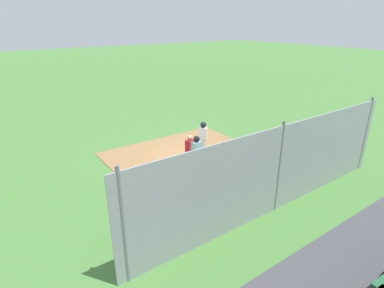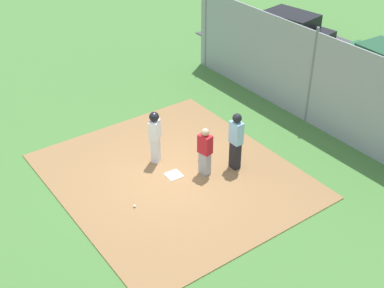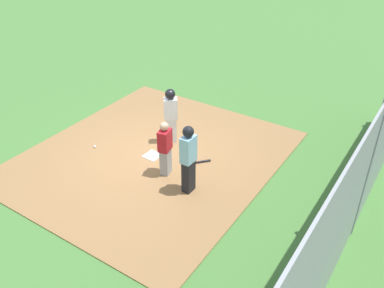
{
  "view_description": "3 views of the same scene",
  "coord_description": "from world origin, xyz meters",
  "px_view_note": "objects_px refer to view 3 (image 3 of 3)",
  "views": [
    {
      "loc": [
        -7.94,
        -11.55,
        6.37
      ],
      "look_at": [
        -0.08,
        -0.46,
        0.93
      ],
      "focal_mm": 29.05,
      "sensor_mm": 36.0,
      "label": 1
    },
    {
      "loc": [
        -10.08,
        6.64,
        8.86
      ],
      "look_at": [
        -0.13,
        -0.56,
        0.97
      ],
      "focal_mm": 47.98,
      "sensor_mm": 36.0,
      "label": 2
    },
    {
      "loc": [
        -7.51,
        -6.25,
        6.48
      ],
      "look_at": [
        0.36,
        -1.09,
        0.61
      ],
      "focal_mm": 38.87,
      "sensor_mm": 36.0,
      "label": 3
    }
  ],
  "objects_px": {
    "home_plate": "(153,156)",
    "catcher": "(165,148)",
    "baseball_bat": "(197,162)",
    "baseball": "(95,147)",
    "runner": "(171,112)",
    "umpire": "(188,158)"
  },
  "relations": [
    {
      "from": "baseball_bat",
      "to": "runner",
      "type": "bearing_deg",
      "value": -72.12
    },
    {
      "from": "baseball",
      "to": "runner",
      "type": "bearing_deg",
      "value": -47.35
    },
    {
      "from": "runner",
      "to": "baseball",
      "type": "height_order",
      "value": "runner"
    },
    {
      "from": "runner",
      "to": "baseball",
      "type": "xyz_separation_m",
      "value": [
        -1.51,
        1.64,
        -0.93
      ]
    },
    {
      "from": "home_plate",
      "to": "runner",
      "type": "distance_m",
      "value": 1.34
    },
    {
      "from": "catcher",
      "to": "baseball_bat",
      "type": "xyz_separation_m",
      "value": [
        0.82,
        -0.45,
        -0.75
      ]
    },
    {
      "from": "umpire",
      "to": "runner",
      "type": "relative_size",
      "value": 1.08
    },
    {
      "from": "catcher",
      "to": "baseball_bat",
      "type": "bearing_deg",
      "value": -130.71
    },
    {
      "from": "home_plate",
      "to": "catcher",
      "type": "height_order",
      "value": "catcher"
    },
    {
      "from": "baseball_bat",
      "to": "umpire",
      "type": "bearing_deg",
      "value": 63.89
    },
    {
      "from": "home_plate",
      "to": "baseball",
      "type": "xyz_separation_m",
      "value": [
        -0.58,
        1.66,
        0.03
      ]
    },
    {
      "from": "catcher",
      "to": "umpire",
      "type": "height_order",
      "value": "umpire"
    },
    {
      "from": "catcher",
      "to": "baseball_bat",
      "type": "distance_m",
      "value": 1.2
    },
    {
      "from": "home_plate",
      "to": "catcher",
      "type": "xyz_separation_m",
      "value": [
        -0.44,
        -0.79,
        0.77
      ]
    },
    {
      "from": "umpire",
      "to": "baseball_bat",
      "type": "distance_m",
      "value": 1.52
    },
    {
      "from": "catcher",
      "to": "baseball",
      "type": "relative_size",
      "value": 20.5
    },
    {
      "from": "home_plate",
      "to": "baseball_bat",
      "type": "height_order",
      "value": "baseball_bat"
    },
    {
      "from": "runner",
      "to": "baseball_bat",
      "type": "height_order",
      "value": "runner"
    },
    {
      "from": "catcher",
      "to": "home_plate",
      "type": "bearing_deg",
      "value": -41.18
    },
    {
      "from": "catcher",
      "to": "umpire",
      "type": "relative_size",
      "value": 0.83
    },
    {
      "from": "runner",
      "to": "baseball_bat",
      "type": "relative_size",
      "value": 2.21
    },
    {
      "from": "home_plate",
      "to": "catcher",
      "type": "distance_m",
      "value": 1.19
    }
  ]
}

